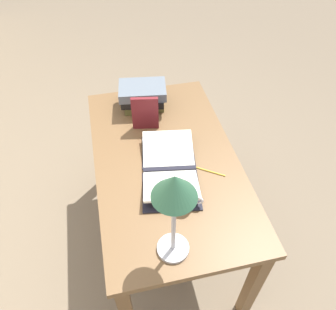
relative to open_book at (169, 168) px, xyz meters
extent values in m
plane|color=#70604C|center=(0.09, 0.00, -0.79)|extent=(12.00, 12.00, 0.00)
cube|color=brown|center=(0.09, 0.00, -0.04)|extent=(1.29, 0.75, 0.03)
cube|color=brown|center=(-0.51, -0.32, -0.42)|extent=(0.06, 0.06, 0.73)
cube|color=brown|center=(0.68, -0.32, -0.42)|extent=(0.06, 0.06, 0.73)
cube|color=brown|center=(0.68, 0.32, -0.42)|extent=(0.06, 0.06, 0.73)
cube|color=black|center=(0.00, 0.00, -0.01)|extent=(0.07, 0.27, 0.02)
cube|color=black|center=(-0.13, 0.02, -0.02)|extent=(0.28, 0.31, 0.01)
cube|color=black|center=(0.13, -0.02, -0.02)|extent=(0.28, 0.31, 0.01)
cube|color=silver|center=(-0.12, 0.02, 0.01)|extent=(0.26, 0.30, 0.07)
cube|color=silver|center=(0.12, -0.02, 0.01)|extent=(0.26, 0.30, 0.07)
cube|color=brown|center=(0.54, 0.04, 0.01)|extent=(0.17, 0.25, 0.05)
cube|color=black|center=(0.54, 0.04, 0.05)|extent=(0.24, 0.28, 0.04)
cube|color=slate|center=(0.54, 0.04, 0.10)|extent=(0.23, 0.30, 0.06)
cube|color=maroon|center=(0.35, 0.06, 0.08)|extent=(0.05, 0.15, 0.21)
cylinder|color=#ADADB2|center=(-0.43, 0.08, -0.01)|extent=(0.14, 0.14, 0.02)
cylinder|color=#ADADB2|center=(-0.43, 0.08, 0.17)|extent=(0.02, 0.02, 0.36)
cone|color=#285138|center=(-0.43, 0.08, 0.41)|extent=(0.16, 0.16, 0.11)
cylinder|color=white|center=(-0.21, -0.03, 0.03)|extent=(0.09, 0.09, 0.10)
torus|color=white|center=(-0.24, -0.08, 0.03)|extent=(0.04, 0.05, 0.05)
cylinder|color=gold|center=(-0.05, -0.20, -0.02)|extent=(0.10, 0.14, 0.01)
camera|label=1|loc=(-1.06, 0.24, 1.25)|focal=35.00mm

